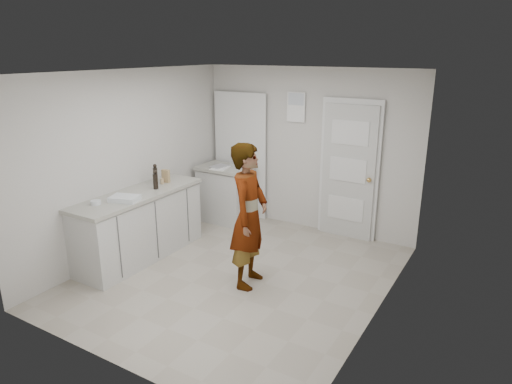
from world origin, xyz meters
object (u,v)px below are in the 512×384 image
Objects in this scene: oil_cruet_a at (155,180)px; oil_cruet_b at (155,174)px; person at (249,216)px; egg_bowl at (96,202)px; spice_jar at (162,181)px; cake_mix_box at (166,176)px; baking_dish at (125,199)px.

oil_cruet_b reaches higher than oil_cruet_a.
oil_cruet_a is at bearing 74.63° from person.
oil_cruet_a reaches higher than egg_bowl.
cake_mix_box is at bearing 94.40° from spice_jar.
cake_mix_box is 1.50× the size of egg_bowl.
egg_bowl is at bearing -95.00° from spice_jar.
person is at bearing 16.29° from baking_dish.
oil_cruet_b is at bearing 104.20° from baking_dish.
person is at bearing -21.54° from cake_mix_box.
person is 1.73m from cake_mix_box.
person is 9.43× the size of cake_mix_box.
baking_dish is (0.02, -0.58, -0.10)m from oil_cruet_a.
person reaches higher than oil_cruet_b.
person is 1.58m from oil_cruet_a.
person is at bearing -10.57° from oil_cruet_b.
baking_dish is 0.35m from egg_bowl.
oil_cruet_a is (0.10, -0.31, 0.04)m from cake_mix_box.
cake_mix_box is at bearing 97.18° from baking_dish.
cake_mix_box is 1.18m from egg_bowl.
cake_mix_box is 0.69× the size of oil_cruet_a.
cake_mix_box is 0.10m from spice_jar.
spice_jar is at bearing 111.67° from oil_cruet_a.
egg_bowl is at bearing -102.13° from oil_cruet_a.
person is 1.62m from baking_dish.
person is 1.70m from spice_jar.
oil_cruet_b reaches higher than spice_jar.
egg_bowl is at bearing -90.25° from oil_cruet_b.
spice_jar is 0.14m from oil_cruet_b.
baking_dish is at bearing -88.42° from oil_cruet_a.
oil_cruet_a reaches higher than spice_jar.
baking_dish is at bearing -82.52° from spice_jar.
cake_mix_box is 0.46× the size of baking_dish.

